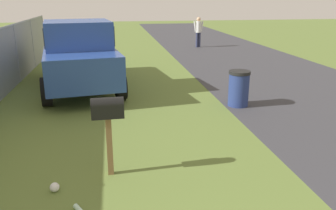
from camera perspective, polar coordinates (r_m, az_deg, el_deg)
The scene contains 6 objects.
mailbox at distance 5.36m, azimuth -9.95°, elevation -1.45°, with size 0.22×0.50×1.29m.
pickup_truck at distance 10.85m, azimuth -14.61°, elevation 8.32°, with size 5.44×2.80×2.09m.
trash_bin at distance 9.11m, azimuth 11.64°, elevation 2.72°, with size 0.55×0.55×0.93m.
pedestrian at distance 19.57m, azimuth 5.06°, elevation 12.28°, with size 0.30×0.57×1.64m.
litter_bottle_far_scatter at distance 4.95m, azimuth -14.56°, elevation -16.42°, with size 0.07×0.07×0.22m, color #B2D8BF.
litter_bag_near_hydrant at distance 5.47m, azimuth -18.28°, elevation -12.81°, with size 0.14×0.14×0.14m, color silver.
Camera 1 is at (-0.05, 1.11, 2.76)m, focal length 36.77 mm.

